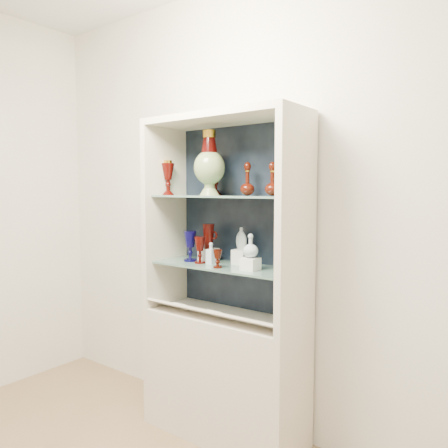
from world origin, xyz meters
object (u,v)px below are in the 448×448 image
Objects in this scene: ruby_pitcher at (209,236)px; lidded_bowl at (286,188)px; clear_round_decanter at (251,246)px; clear_square_bottle at (211,253)px; pedestal_lamp_left at (168,178)px; ruby_goblet_tall at (200,250)px; cobalt_goblet at (190,246)px; ruby_goblet_small at (218,259)px; cameo_medallion at (284,244)px; enamel_urn at (209,163)px; ruby_decanter_a at (247,177)px; flat_flask at (241,238)px; ruby_decanter_b at (272,178)px; pedestal_lamp_right at (215,175)px.

lidded_bowl is at bearing -18.05° from ruby_pitcher.
clear_square_bottle is at bearing 174.32° from clear_round_decanter.
pedestal_lamp_left is 1.35× the size of ruby_goblet_tall.
ruby_goblet_tall is at bearing -159.28° from clear_square_bottle.
ruby_goblet_small is (0.28, -0.08, -0.04)m from cobalt_goblet.
lidded_bowl reaches higher than ruby_pitcher.
cameo_medallion is at bearing 17.39° from clear_round_decanter.
enamel_urn reaches higher than ruby_decanter_a.
flat_flask reaches higher than cobalt_goblet.
pedestal_lamp_left reaches higher than cameo_medallion.
cameo_medallion is (0.18, 0.06, 0.02)m from clear_round_decanter.
enamel_urn reaches higher than ruby_decanter_b.
ruby_decanter_b reaches higher than cobalt_goblet.
enamel_urn is 0.25m from ruby_decanter_a.
flat_flask is (0.24, 0.02, 0.00)m from ruby_pitcher.
ruby_pitcher is (-0.29, -0.00, -0.37)m from ruby_decanter_a.
ruby_decanter_b reaches higher than cameo_medallion.
ruby_decanter_b reaches higher than ruby_goblet_small.
cobalt_goblet is at bearing -179.76° from enamel_urn.
enamel_urn is at bearing -153.07° from clear_square_bottle.
flat_flask is (0.17, 0.10, -0.45)m from enamel_urn.
ruby_decanter_b is 0.65m from ruby_goblet_tall.
ruby_decanter_b is (0.74, 0.07, -0.01)m from pedestal_lamp_left.
cameo_medallion reaches higher than ruby_goblet_small.
flat_flask reaches higher than cameo_medallion.
ruby_pitcher reaches higher than ruby_goblet_tall.
ruby_decanter_b is at bearing 9.51° from ruby_goblet_tall.
lidded_bowl is 0.57× the size of ruby_pitcher.
cobalt_goblet is at bearing 5.47° from pedestal_lamp_left.
ruby_decanter_b is at bearing 26.33° from ruby_goblet_small.
ruby_goblet_tall reaches higher than ruby_goblet_small.
clear_round_decanter is at bearing 174.89° from lidded_bowl.
pedestal_lamp_left is 0.88m from lidded_bowl.
cobalt_goblet is 1.48× the size of clear_round_decanter.
ruby_pitcher is 0.57m from cameo_medallion.
ruby_decanter_b is (0.18, -0.02, -0.01)m from ruby_decanter_a.
ruby_goblet_small is (-0.28, -0.14, -0.47)m from ruby_decanter_b.
cobalt_goblet is 0.10m from ruby_goblet_tall.
ruby_decanter_b reaches higher than clear_round_decanter.
ruby_pitcher is at bearing 151.81° from cameo_medallion.
clear_round_decanter reaches higher than cobalt_goblet.
clear_round_decanter is at bearing -4.84° from enamel_urn.
clear_square_bottle is at bearing 26.93° from enamel_urn.
ruby_decanter_b reaches higher than flat_flask.
pedestal_lamp_right reaches higher than ruby_decanter_b.
cobalt_goblet reaches higher than ruby_goblet_small.
enamel_urn is 3.64× the size of ruby_goblet_small.
ruby_decanter_a is at bearing 10.04° from pedestal_lamp_left.
ruby_pitcher is (0.26, 0.09, -0.37)m from pedestal_lamp_left.
lidded_bowl is at bearing -16.56° from pedestal_lamp_right.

